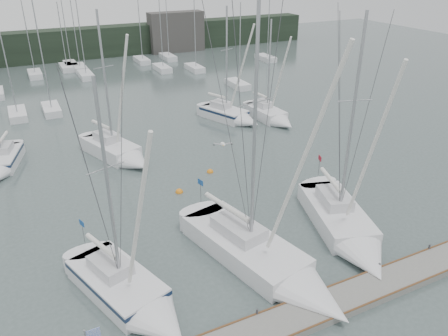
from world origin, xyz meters
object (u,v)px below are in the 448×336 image
at_px(buoy_a, 179,192).
at_px(sailboat_near_right, 349,233).
at_px(buoy_b, 210,172).
at_px(sailboat_near_center, 275,268).
at_px(sailboat_mid_b, 121,154).
at_px(sailboat_mid_d, 233,116).
at_px(sailboat_mid_e, 272,117).
at_px(sailboat_near_left, 135,298).
at_px(sailboat_mid_a, 1,165).

bearing_deg(buoy_a, sailboat_near_right, -55.02).
relative_size(sailboat_near_right, buoy_b, 27.21).
height_order(sailboat_near_center, sailboat_mid_b, sailboat_near_center).
bearing_deg(sailboat_near_right, buoy_a, 142.20).
relative_size(sailboat_mid_d, buoy_b, 23.24).
bearing_deg(buoy_b, sailboat_mid_e, 36.05).
bearing_deg(sailboat_mid_e, sailboat_near_left, -139.43).
relative_size(sailboat_mid_b, sailboat_mid_d, 1.06).
bearing_deg(sailboat_near_left, buoy_a, 39.64).
relative_size(sailboat_near_left, sailboat_mid_b, 0.96).
bearing_deg(buoy_b, sailboat_mid_d, 53.91).
bearing_deg(sailboat_near_left, buoy_b, 32.65).
bearing_deg(sailboat_mid_e, sailboat_mid_d, 149.01).
bearing_deg(buoy_a, sailboat_mid_a, 140.03).
relative_size(sailboat_near_center, sailboat_mid_a, 1.74).
height_order(buoy_a, buoy_b, buoy_a).
bearing_deg(buoy_a, sailboat_near_center, -83.20).
distance_m(sailboat_mid_b, buoy_a, 8.12).
bearing_deg(sailboat_near_center, sailboat_near_right, -4.44).
distance_m(sailboat_mid_d, sailboat_mid_e, 4.28).
bearing_deg(sailboat_near_left, sailboat_near_center, -27.21).
bearing_deg(sailboat_mid_e, buoy_a, -148.91).
bearing_deg(sailboat_mid_b, sailboat_near_right, -81.50).
xyz_separation_m(sailboat_mid_a, buoy_b, (15.61, -8.03, -0.53)).
height_order(sailboat_near_right, sailboat_mid_e, sailboat_near_right).
bearing_deg(sailboat_mid_a, buoy_b, -11.50).
xyz_separation_m(sailboat_near_right, sailboat_mid_d, (3.50, 22.75, 0.03)).
distance_m(sailboat_near_center, sailboat_mid_b, 19.56).
xyz_separation_m(sailboat_near_right, buoy_a, (-7.41, 10.59, -0.57)).
bearing_deg(sailboat_mid_d, buoy_a, -153.89).
relative_size(sailboat_near_center, sailboat_near_right, 1.12).
relative_size(sailboat_mid_a, sailboat_mid_e, 0.84).
height_order(sailboat_near_right, sailboat_mid_a, sailboat_near_right).
bearing_deg(sailboat_mid_d, sailboat_near_left, -149.56).
height_order(sailboat_near_center, sailboat_near_right, sailboat_near_center).
xyz_separation_m(sailboat_near_left, sailboat_mid_b, (3.88, 18.01, 0.04)).
bearing_deg(sailboat_mid_b, buoy_a, -92.06).
bearing_deg(sailboat_near_center, buoy_a, 84.10).
bearing_deg(sailboat_near_left, sailboat_near_right, -19.84).
bearing_deg(sailboat_mid_d, sailboat_mid_e, -49.37).
bearing_deg(sailboat_mid_e, buoy_b, -147.58).
bearing_deg(sailboat_near_left, sailboat_mid_e, 25.56).
distance_m(sailboat_near_left, sailboat_mid_a, 21.18).
bearing_deg(sailboat_mid_b, sailboat_near_left, -122.05).
xyz_separation_m(sailboat_near_left, sailboat_mid_a, (-5.69, 20.40, -0.04)).
xyz_separation_m(sailboat_near_left, sailboat_near_right, (13.77, -0.29, 0.00)).
distance_m(sailboat_near_left, sailboat_mid_b, 18.43).
height_order(sailboat_near_left, sailboat_mid_a, sailboat_near_left).
xyz_separation_m(sailboat_mid_e, buoy_b, (-11.15, -8.12, -0.55)).
relative_size(sailboat_near_left, sailboat_mid_e, 1.14).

